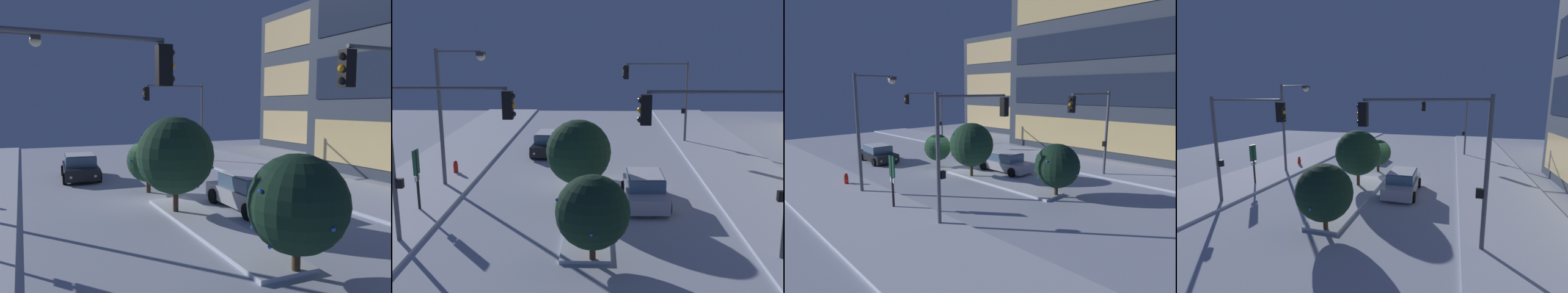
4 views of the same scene
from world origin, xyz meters
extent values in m
plane|color=silver|center=(0.00, 0.00, 0.00)|extent=(52.00, 52.00, 0.00)
cube|color=silver|center=(0.00, 8.82, 0.07)|extent=(52.00, 5.20, 0.14)
cube|color=silver|center=(5.43, 0.11, 0.07)|extent=(9.00, 1.80, 0.14)
cube|color=#384251|center=(-11.74, 22.94, 6.99)|extent=(15.66, 8.53, 13.98)
cube|color=#F2D18C|center=(-11.74, 18.63, 2.33)|extent=(14.10, 0.10, 3.11)
cube|color=#F2D18C|center=(-11.74, 18.63, 6.99)|extent=(14.10, 0.10, 3.11)
cube|color=#F2D18C|center=(-11.74, 18.63, 11.65)|extent=(14.10, 0.10, 3.11)
cube|color=black|center=(-6.38, -2.79, 0.53)|extent=(4.52, 2.18, 0.66)
cube|color=slate|center=(-6.38, -2.79, 1.14)|extent=(2.49, 1.86, 0.60)
cube|color=white|center=(-6.38, -2.79, 1.47)|extent=(2.30, 1.73, 0.04)
sphere|color=#F9E5B2|center=(-4.11, -2.29, 0.50)|extent=(0.16, 0.16, 0.16)
sphere|color=#F9E5B2|center=(-4.20, -3.58, 0.50)|extent=(0.16, 0.16, 0.16)
cylinder|color=black|center=(-4.86, -1.93, 0.33)|extent=(0.67, 0.26, 0.66)
cylinder|color=black|center=(-4.98, -3.83, 0.33)|extent=(0.67, 0.26, 0.66)
cylinder|color=black|center=(-7.77, -1.75, 0.33)|extent=(0.67, 0.26, 0.66)
cylinder|color=black|center=(-7.89, -3.64, 0.33)|extent=(0.67, 0.26, 0.66)
cube|color=#B7B7C1|center=(3.60, 2.75, 0.53)|extent=(4.39, 1.87, 0.66)
cube|color=slate|center=(3.60, 2.75, 1.14)|extent=(2.38, 1.67, 0.60)
cube|color=white|center=(3.60, 2.75, 1.47)|extent=(2.20, 1.56, 0.04)
sphere|color=#F9E5B2|center=(1.40, 2.11, 0.50)|extent=(0.16, 0.16, 0.16)
sphere|color=#F9E5B2|center=(1.39, 3.35, 0.50)|extent=(0.16, 0.16, 0.16)
cylinder|color=black|center=(2.17, 1.82, 0.33)|extent=(0.66, 0.23, 0.66)
cylinder|color=black|center=(2.15, 3.65, 0.33)|extent=(0.66, 0.23, 0.66)
cylinder|color=black|center=(5.05, 1.85, 0.33)|extent=(0.66, 0.23, 0.66)
cylinder|color=black|center=(5.03, 3.68, 0.33)|extent=(0.66, 0.23, 0.66)
cylinder|color=#565960|center=(8.35, -4.84, 5.93)|extent=(0.12, 4.35, 0.12)
cube|color=black|center=(8.35, -2.67, 5.33)|extent=(0.32, 0.36, 1.00)
sphere|color=black|center=(8.35, -2.48, 5.65)|extent=(0.20, 0.20, 0.20)
sphere|color=orange|center=(8.35, -2.48, 5.33)|extent=(0.20, 0.20, 0.20)
sphere|color=black|center=(8.35, -2.48, 5.01)|extent=(0.20, 0.20, 0.20)
cylinder|color=#565960|center=(-10.10, 7.02, 3.03)|extent=(0.18, 0.18, 6.05)
cylinder|color=#565960|center=(-10.10, 4.77, 5.85)|extent=(0.12, 4.49, 0.12)
cube|color=black|center=(-10.10, 2.53, 5.25)|extent=(0.32, 0.36, 1.00)
sphere|color=black|center=(-10.10, 2.34, 5.57)|extent=(0.20, 0.20, 0.20)
sphere|color=orange|center=(-10.10, 2.34, 5.25)|extent=(0.20, 0.20, 0.20)
sphere|color=black|center=(-10.10, 2.34, 4.93)|extent=(0.20, 0.20, 0.20)
cube|color=black|center=(-10.10, 6.80, 2.40)|extent=(0.20, 0.24, 0.36)
cube|color=black|center=(9.49, 2.13, 5.35)|extent=(0.32, 0.36, 1.00)
sphere|color=black|center=(9.49, 1.94, 5.67)|extent=(0.20, 0.20, 0.20)
sphere|color=orange|center=(9.49, 1.94, 5.35)|extent=(0.20, 0.20, 0.20)
sphere|color=black|center=(9.49, 1.94, 5.03)|extent=(0.20, 0.20, 0.20)
cylinder|color=#565960|center=(1.25, -6.43, 7.03)|extent=(0.23, 2.28, 0.10)
cube|color=#333338|center=(1.32, -5.30, 6.93)|extent=(0.56, 0.36, 0.20)
sphere|color=#F9E5B2|center=(1.32, -5.30, 6.80)|extent=(0.44, 0.44, 0.44)
cylinder|color=#473323|center=(-1.12, -0.17, 0.36)|extent=(0.22, 0.22, 0.72)
sphere|color=#1E4228|center=(-1.12, -0.17, 1.63)|extent=(2.14, 2.14, 2.14)
sphere|color=blue|center=(-0.99, -0.77, 0.73)|extent=(0.10, 0.10, 0.10)
sphere|color=blue|center=(-0.56, 0.14, 0.76)|extent=(0.10, 0.10, 0.10)
sphere|color=blue|center=(-1.87, -0.93, 1.43)|extent=(0.10, 0.10, 0.10)
sphere|color=blue|center=(-0.77, -1.19, 1.75)|extent=(0.10, 0.10, 0.10)
sphere|color=blue|center=(-0.45, 0.66, 1.50)|extent=(0.10, 0.10, 0.10)
sphere|color=blue|center=(-0.22, -0.47, 2.15)|extent=(0.10, 0.10, 0.10)
sphere|color=blue|center=(-0.34, -0.90, 1.82)|extent=(0.10, 0.10, 0.10)
cylinder|color=#473323|center=(9.76, 0.38, 0.39)|extent=(0.22, 0.22, 0.78)
sphere|color=black|center=(9.76, 0.38, 1.88)|extent=(2.58, 2.58, 2.58)
sphere|color=blue|center=(11.04, 0.36, 1.59)|extent=(0.10, 0.10, 0.10)
sphere|color=blue|center=(8.64, -0.06, 2.37)|extent=(0.10, 0.10, 0.10)
sphere|color=blue|center=(9.89, -0.83, 2.35)|extent=(0.10, 0.10, 0.10)
sphere|color=blue|center=(9.82, -0.48, 0.90)|extent=(0.10, 0.10, 0.10)
sphere|color=blue|center=(8.70, -0.29, 1.52)|extent=(0.10, 0.10, 0.10)
sphere|color=blue|center=(9.15, -0.56, 1.21)|extent=(0.10, 0.10, 0.10)
cylinder|color=#473323|center=(3.22, -0.39, 0.55)|extent=(0.22, 0.22, 1.09)
sphere|color=#193823|center=(3.22, -0.39, 2.41)|extent=(3.09, 3.09, 3.09)
sphere|color=blue|center=(2.56, -1.63, 1.73)|extent=(0.10, 0.10, 0.10)
sphere|color=blue|center=(2.65, 0.99, 1.96)|extent=(0.10, 0.10, 0.10)
sphere|color=blue|center=(2.79, -1.65, 3.22)|extent=(0.10, 0.10, 0.10)
sphere|color=blue|center=(3.83, 0.96, 1.91)|extent=(0.10, 0.10, 0.10)
sphere|color=blue|center=(4.11, 0.18, 1.26)|extent=(0.10, 0.10, 0.10)
camera|label=1|loc=(17.51, -5.92, 4.34)|focal=35.83mm
camera|label=2|loc=(24.93, 0.61, 7.62)|focal=43.41mm
camera|label=3|loc=(19.81, -15.32, 6.20)|focal=29.53mm
camera|label=4|loc=(20.11, 5.72, 5.92)|focal=24.73mm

